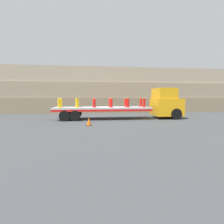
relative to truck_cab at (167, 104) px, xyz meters
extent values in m
plane|color=#3F4244|center=(-6.44, 0.00, -1.47)|extent=(120.00, 120.00, 0.00)
cube|color=#84755B|center=(-6.44, 7.63, -0.45)|extent=(60.00, 3.00, 2.04)
cube|color=gray|center=(-6.44, 7.78, 1.59)|extent=(60.00, 3.00, 2.04)
cube|color=tan|center=(-6.44, 7.93, 3.63)|extent=(60.00, 3.00, 2.04)
cube|color=orange|center=(-0.04, 0.00, -0.34)|extent=(2.59, 2.54, 1.68)
cube|color=orange|center=(-0.30, 0.00, 1.01)|extent=(1.81, 2.33, 1.02)
cube|color=black|center=(0.67, 0.00, -0.01)|extent=(1.04, 2.23, 0.94)
cylinder|color=black|center=(0.41, -1.21, -0.95)|extent=(1.04, 0.28, 1.04)
cylinder|color=black|center=(0.41, 1.21, -0.95)|extent=(1.04, 0.28, 1.04)
cube|color=#B2B2B7|center=(-6.44, 0.00, -0.38)|extent=(9.08, 2.44, 0.14)
cube|color=red|center=(-6.44, -1.18, -0.55)|extent=(9.08, 0.08, 0.20)
cube|color=red|center=(-6.44, 1.18, -0.55)|extent=(9.08, 0.08, 0.20)
cylinder|color=black|center=(-8.93, -1.12, -1.00)|extent=(0.93, 0.30, 0.93)
cylinder|color=black|center=(-8.93, 1.12, -1.00)|extent=(0.93, 0.30, 0.93)
cylinder|color=black|center=(-9.84, -1.12, -1.00)|extent=(0.93, 0.30, 0.93)
cylinder|color=black|center=(-9.84, 1.12, -1.00)|extent=(0.93, 0.30, 0.93)
cylinder|color=gold|center=(-10.38, -0.54, -0.30)|extent=(0.31, 0.31, 0.03)
cylinder|color=gold|center=(-10.38, -0.54, 0.03)|extent=(0.24, 0.24, 0.69)
sphere|color=gold|center=(-10.38, -0.54, 0.43)|extent=(0.23, 0.23, 0.23)
cylinder|color=gold|center=(-10.38, -0.72, 0.11)|extent=(0.11, 0.11, 0.11)
cylinder|color=gold|center=(-10.38, -0.36, 0.11)|extent=(0.11, 0.11, 0.11)
cylinder|color=gold|center=(-10.38, 0.54, -0.30)|extent=(0.31, 0.31, 0.03)
cylinder|color=gold|center=(-10.38, 0.54, 0.03)|extent=(0.24, 0.24, 0.69)
sphere|color=gold|center=(-10.38, 0.54, 0.43)|extent=(0.23, 0.23, 0.23)
cylinder|color=gold|center=(-10.38, 0.36, 0.11)|extent=(0.11, 0.11, 0.11)
cylinder|color=gold|center=(-10.38, 0.72, 0.11)|extent=(0.11, 0.11, 0.11)
cylinder|color=gold|center=(-8.80, -0.54, -0.30)|extent=(0.31, 0.31, 0.03)
cylinder|color=gold|center=(-8.80, -0.54, 0.03)|extent=(0.24, 0.24, 0.69)
sphere|color=gold|center=(-8.80, -0.54, 0.43)|extent=(0.23, 0.23, 0.23)
cylinder|color=gold|center=(-8.80, -0.72, 0.11)|extent=(0.11, 0.11, 0.11)
cylinder|color=gold|center=(-8.80, -0.36, 0.11)|extent=(0.11, 0.11, 0.11)
cylinder|color=gold|center=(-8.80, 0.54, -0.30)|extent=(0.31, 0.31, 0.03)
cylinder|color=gold|center=(-8.80, 0.54, 0.03)|extent=(0.24, 0.24, 0.69)
sphere|color=gold|center=(-8.80, 0.54, 0.43)|extent=(0.23, 0.23, 0.23)
cylinder|color=gold|center=(-8.80, 0.36, 0.11)|extent=(0.11, 0.11, 0.11)
cylinder|color=gold|center=(-8.80, 0.72, 0.11)|extent=(0.11, 0.11, 0.11)
cylinder|color=red|center=(-7.22, -0.54, -0.30)|extent=(0.31, 0.31, 0.03)
cylinder|color=red|center=(-7.22, -0.54, 0.03)|extent=(0.24, 0.24, 0.69)
sphere|color=red|center=(-7.22, -0.54, 0.43)|extent=(0.23, 0.23, 0.23)
cylinder|color=red|center=(-7.22, -0.72, 0.11)|extent=(0.11, 0.11, 0.11)
cylinder|color=red|center=(-7.22, -0.36, 0.11)|extent=(0.11, 0.11, 0.11)
cylinder|color=red|center=(-7.22, 0.54, -0.30)|extent=(0.31, 0.31, 0.03)
cylinder|color=red|center=(-7.22, 0.54, 0.03)|extent=(0.24, 0.24, 0.69)
sphere|color=red|center=(-7.22, 0.54, 0.43)|extent=(0.23, 0.23, 0.23)
cylinder|color=red|center=(-7.22, 0.36, 0.11)|extent=(0.11, 0.11, 0.11)
cylinder|color=red|center=(-7.22, 0.72, 0.11)|extent=(0.11, 0.11, 0.11)
cylinder|color=red|center=(-5.65, -0.54, -0.30)|extent=(0.31, 0.31, 0.03)
cylinder|color=red|center=(-5.65, -0.54, 0.03)|extent=(0.24, 0.24, 0.69)
sphere|color=red|center=(-5.65, -0.54, 0.43)|extent=(0.23, 0.23, 0.23)
cylinder|color=red|center=(-5.65, -0.72, 0.11)|extent=(0.11, 0.11, 0.11)
cylinder|color=red|center=(-5.65, -0.36, 0.11)|extent=(0.11, 0.11, 0.11)
cylinder|color=red|center=(-5.65, 0.54, -0.30)|extent=(0.31, 0.31, 0.03)
cylinder|color=red|center=(-5.65, 0.54, 0.03)|extent=(0.24, 0.24, 0.69)
sphere|color=red|center=(-5.65, 0.54, 0.43)|extent=(0.23, 0.23, 0.23)
cylinder|color=red|center=(-5.65, 0.36, 0.11)|extent=(0.11, 0.11, 0.11)
cylinder|color=red|center=(-5.65, 0.72, 0.11)|extent=(0.11, 0.11, 0.11)
cylinder|color=red|center=(-4.07, -0.54, -0.30)|extent=(0.31, 0.31, 0.03)
cylinder|color=red|center=(-4.07, -0.54, 0.03)|extent=(0.24, 0.24, 0.69)
sphere|color=red|center=(-4.07, -0.54, 0.43)|extent=(0.23, 0.23, 0.23)
cylinder|color=red|center=(-4.07, -0.72, 0.11)|extent=(0.11, 0.11, 0.11)
cylinder|color=red|center=(-4.07, -0.36, 0.11)|extent=(0.11, 0.11, 0.11)
cylinder|color=red|center=(-4.07, 0.54, -0.30)|extent=(0.31, 0.31, 0.03)
cylinder|color=red|center=(-4.07, 0.54, 0.03)|extent=(0.24, 0.24, 0.69)
sphere|color=red|center=(-4.07, 0.54, 0.43)|extent=(0.23, 0.23, 0.23)
cylinder|color=red|center=(-4.07, 0.36, 0.11)|extent=(0.11, 0.11, 0.11)
cylinder|color=red|center=(-4.07, 0.72, 0.11)|extent=(0.11, 0.11, 0.11)
cylinder|color=red|center=(-2.50, -0.54, -0.30)|extent=(0.31, 0.31, 0.03)
cylinder|color=red|center=(-2.50, -0.54, 0.03)|extent=(0.24, 0.24, 0.69)
sphere|color=red|center=(-2.50, -0.54, 0.43)|extent=(0.23, 0.23, 0.23)
cylinder|color=red|center=(-2.50, -0.72, 0.11)|extent=(0.11, 0.11, 0.11)
cylinder|color=red|center=(-2.50, -0.36, 0.11)|extent=(0.11, 0.11, 0.11)
cylinder|color=red|center=(-2.50, 0.54, -0.30)|extent=(0.31, 0.31, 0.03)
cylinder|color=red|center=(-2.50, 0.54, 0.03)|extent=(0.24, 0.24, 0.69)
sphere|color=red|center=(-2.50, 0.54, 0.43)|extent=(0.23, 0.23, 0.23)
cylinder|color=red|center=(-2.50, 0.36, 0.11)|extent=(0.11, 0.11, 0.11)
cylinder|color=red|center=(-2.50, 0.72, 0.11)|extent=(0.11, 0.11, 0.11)
cube|color=yellow|center=(-8.80, 0.00, 0.55)|extent=(0.05, 2.64, 0.01)
cube|color=yellow|center=(-4.07, 0.00, 0.55)|extent=(0.05, 2.64, 0.01)
cube|color=yellow|center=(-2.50, 0.00, 0.55)|extent=(0.05, 2.64, 0.01)
cube|color=black|center=(-7.70, -3.78, -1.45)|extent=(0.42, 0.42, 0.03)
cone|color=orange|center=(-7.70, -3.78, -1.15)|extent=(0.32, 0.32, 0.59)
camera|label=1|loc=(-7.56, -16.67, 0.61)|focal=28.00mm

